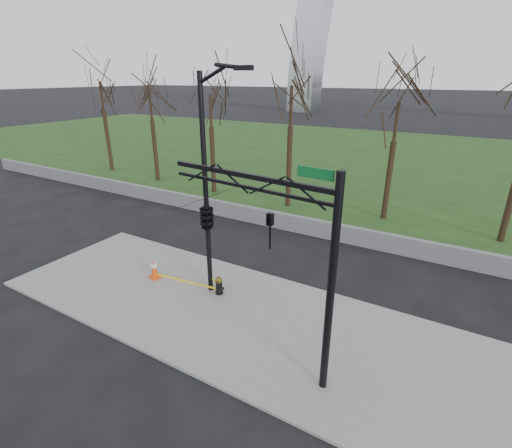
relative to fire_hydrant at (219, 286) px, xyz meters
The scene contains 10 objects.
ground 1.36m from the fire_hydrant, 36.19° to the right, with size 500.00×500.00×0.00m, color black.
sidewalk 1.34m from the fire_hydrant, 36.19° to the right, with size 18.00×6.00×0.10m, color slate.
grass_strip 29.26m from the fire_hydrant, 87.97° to the left, with size 120.00×40.00×0.06m, color #203B15.
guardrail 7.32m from the fire_hydrant, 81.86° to the left, with size 60.00×0.30×0.90m, color #59595B.
tree_row 11.80m from the fire_hydrant, 87.00° to the left, with size 45.11×4.00×7.98m.
fire_hydrant is the anchor object (origin of this frame).
traffic_cone 3.02m from the fire_hydrant, behind, with size 0.51×0.51×0.79m.
street_light 4.26m from the fire_hydrant, behind, with size 2.35×0.77×8.21m.
traffic_signal_mast 4.57m from the fire_hydrant, 46.95° to the right, with size 5.08×2.53×6.00m.
caution_tape 1.35m from the fire_hydrant, behind, with size 2.99×0.44×0.39m.
Camera 1 is at (6.34, -9.06, 7.86)m, focal length 26.07 mm.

